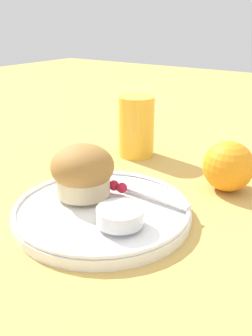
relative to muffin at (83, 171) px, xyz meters
name	(u,v)px	position (x,y,z in m)	size (l,w,h in m)	color
ground_plane	(121,212)	(0.06, 0.01, -0.06)	(3.00, 3.00, 0.00)	tan
plate	(102,210)	(0.04, -0.01, -0.05)	(0.24, 0.24, 0.02)	white
muffin	(83,171)	(0.00, 0.00, 0.00)	(0.09, 0.09, 0.07)	beige
cream_ramekin	(120,215)	(0.09, -0.04, -0.02)	(0.06, 0.06, 0.02)	silver
berry_pair	(118,187)	(0.04, 0.03, -0.03)	(0.03, 0.02, 0.02)	#B7192D
butter_knife	(134,189)	(0.05, 0.05, -0.03)	(0.18, 0.03, 0.00)	silver
orange_fruit	(228,166)	(0.15, 0.17, -0.02)	(0.08, 0.08, 0.08)	orange
juice_glass	(136,127)	(-0.06, 0.22, 0.00)	(0.07, 0.07, 0.12)	gold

